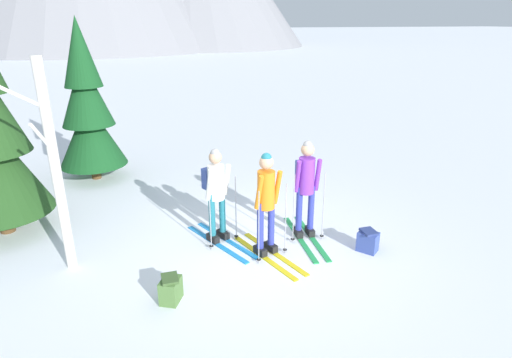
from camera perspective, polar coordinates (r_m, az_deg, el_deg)
name	(u,v)px	position (r m, az deg, el deg)	size (l,w,h in m)	color
ground_plane	(259,245)	(7.48, 0.47, -8.78)	(400.00, 400.00, 0.00)	white
skier_in_white	(216,191)	(7.26, -5.37, -1.55)	(0.96, 1.67, 1.69)	#1E84D1
skier_in_orange	(266,200)	(6.79, 1.40, -2.88)	(0.81, 1.67, 1.75)	yellow
skier_in_purple	(306,184)	(7.41, 6.70, -0.62)	(0.61, 1.72, 1.78)	green
pine_tree_far	(87,109)	(10.77, -21.64, 8.73)	(1.56, 1.56, 3.76)	#51381E
birch_tree_tall	(55,168)	(6.82, -25.30, 1.30)	(0.60, 0.45, 3.22)	silver
backpack_on_snow_front	(171,289)	(6.17, -11.34, -14.26)	(0.36, 0.40, 0.38)	#4C7238
backpack_on_snow_beside	(368,241)	(7.45, 14.73, -8.01)	(0.39, 0.40, 0.38)	#384C99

